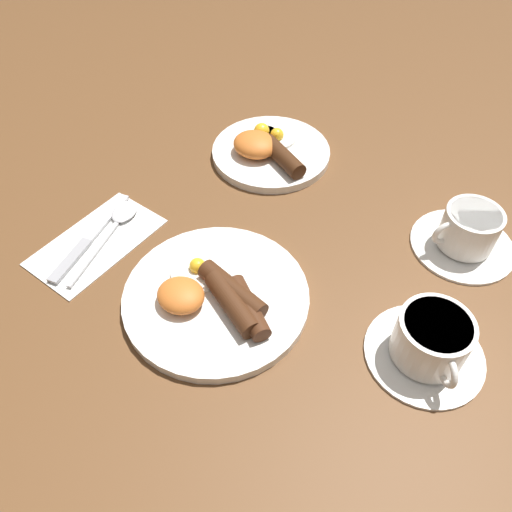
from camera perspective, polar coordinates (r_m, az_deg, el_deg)
ground_plane at (r=0.71m, az=-4.53°, el=-5.05°), size 3.00×3.00×0.00m
breakfast_plate_near at (r=0.70m, az=-4.58°, el=-4.61°), size 0.26×0.26×0.04m
breakfast_plate_far at (r=0.93m, az=1.47°, el=12.05°), size 0.22×0.22×0.05m
teacup_near at (r=0.67m, az=19.28°, el=-9.30°), size 0.15×0.15×0.07m
teacup_far at (r=0.81m, az=22.97°, el=2.43°), size 0.16×0.16×0.07m
napkin at (r=0.81m, az=-17.62°, el=1.72°), size 0.14×0.21×0.01m
knife at (r=0.81m, az=-18.76°, el=1.67°), size 0.04×0.20×0.01m
spoon at (r=0.83m, az=-15.38°, el=4.09°), size 0.06×0.19×0.01m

